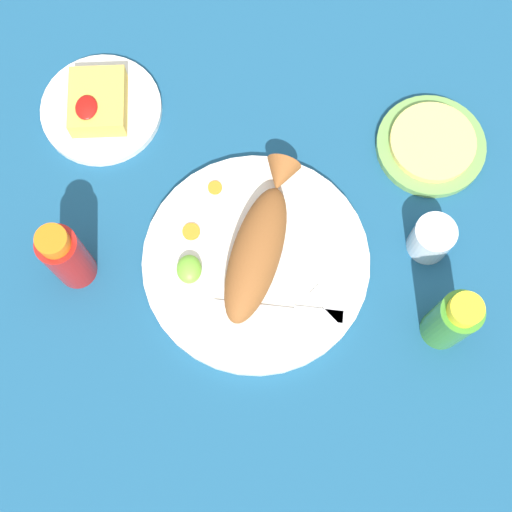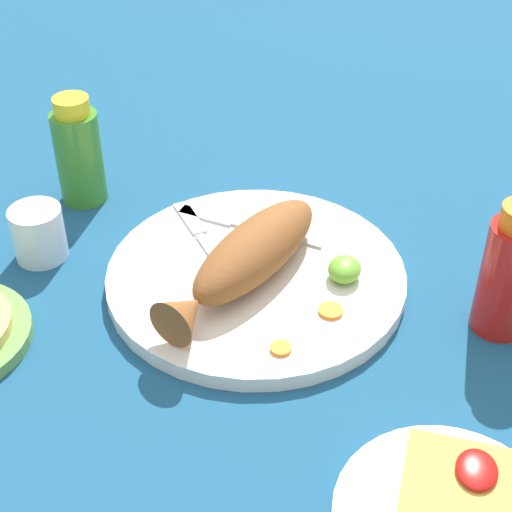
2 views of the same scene
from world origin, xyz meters
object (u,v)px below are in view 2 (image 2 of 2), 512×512
fork_near (203,238)px  fork_far (240,224)px  hot_sauce_bottle_green (79,153)px  salt_cup (39,236)px  hot_sauce_bottle_red (509,271)px  fried_fish (248,257)px  main_plate (256,277)px

fork_near → fork_far: size_ratio=0.81×
hot_sauce_bottle_green → salt_cup: 0.13m
hot_sauce_bottle_red → salt_cup: bearing=92.3°
fried_fish → fork_near: (0.06, 0.07, -0.03)m
main_plate → fork_far: (0.08, 0.04, 0.01)m
hot_sauce_bottle_red → salt_cup: hot_sauce_bottle_red is taller
hot_sauce_bottle_red → salt_cup: size_ratio=2.32×
fork_near → hot_sauce_bottle_green: 0.20m
main_plate → salt_cup: 0.26m
fork_near → hot_sauce_bottle_green: hot_sauce_bottle_green is taller
fork_far → fried_fish: bearing=120.1°
fried_fish → fork_far: fried_fish is taller
fried_fish → hot_sauce_bottle_red: size_ratio=1.73×
main_plate → fried_fish: (-0.02, 0.01, 0.04)m
fried_fish → fork_near: size_ratio=1.72×
fork_near → hot_sauce_bottle_green: bearing=29.5°
fried_fish → hot_sauce_bottle_red: (0.02, -0.27, 0.02)m
main_plate → fried_fish: 0.04m
hot_sauce_bottle_green → fork_near: bearing=-110.3°
fork_near → fork_far: same height
salt_cup → hot_sauce_bottle_red: bearing=-87.7°
fork_near → hot_sauce_bottle_red: bearing=-136.6°
hot_sauce_bottle_green → fried_fish: bearing=-116.0°
fork_near → main_plate: bearing=-158.7°
fried_fish → fork_far: 0.10m
fork_near → salt_cup: 0.19m
fried_fish → hot_sauce_bottle_green: (0.12, 0.26, 0.02)m
main_plate → hot_sauce_bottle_green: 0.29m
main_plate → hot_sauce_bottle_red: hot_sauce_bottle_red is taller
salt_cup → fork_near: bearing=-71.9°
fried_fish → hot_sauce_bottle_green: bearing=82.7°
fork_near → hot_sauce_bottle_red: hot_sauce_bottle_red is taller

